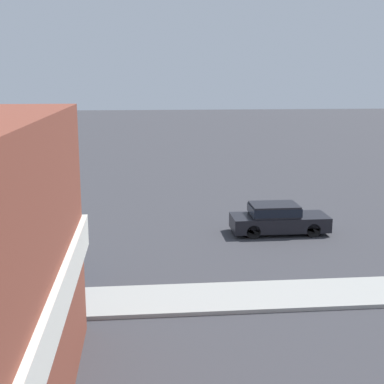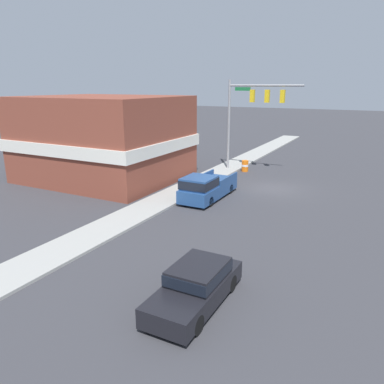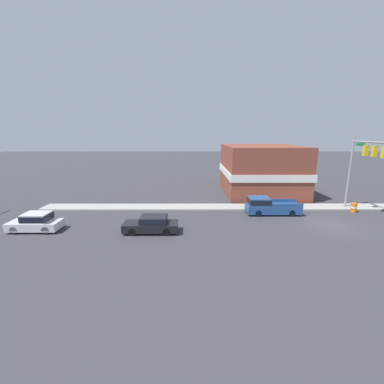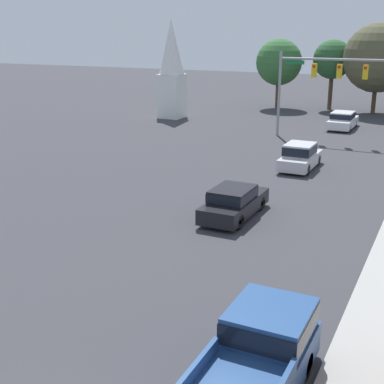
# 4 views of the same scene
# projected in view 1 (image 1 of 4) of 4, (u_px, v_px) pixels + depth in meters

# --- Properties ---
(car_lead) EXTENTS (1.80, 4.63, 1.45)m
(car_lead) POSITION_uv_depth(u_px,v_px,m) (277.00, 218.00, 25.72)
(car_lead) COLOR black
(car_lead) RESTS_ON ground
(pickup_truck_parked) EXTENTS (2.01, 5.54, 1.80)m
(pickup_truck_parked) POSITION_uv_depth(u_px,v_px,m) (6.00, 258.00, 19.60)
(pickup_truck_parked) COLOR black
(pickup_truck_parked) RESTS_ON ground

